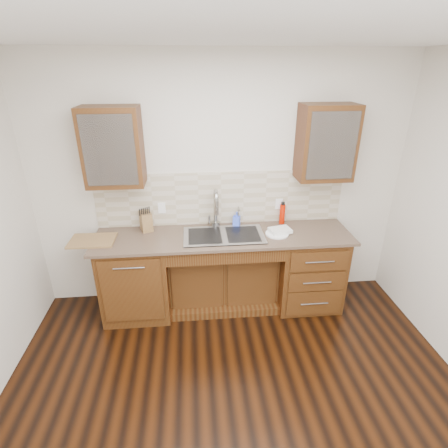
{
  "coord_description": "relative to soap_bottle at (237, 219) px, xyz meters",
  "views": [
    {
      "loc": [
        -0.31,
        -1.84,
        2.55
      ],
      "look_at": [
        0.0,
        1.4,
        1.05
      ],
      "focal_mm": 28.0,
      "sensor_mm": 36.0,
      "label": 1
    }
  ],
  "objects": [
    {
      "name": "base_cabinet_left",
      "position": [
        -1.11,
        -0.21,
        -0.55
      ],
      "size": [
        0.7,
        0.62,
        0.88
      ],
      "primitive_type": "cube",
      "color": "#593014",
      "rests_on": "ground"
    },
    {
      "name": "base_cabinet_right",
      "position": [
        0.79,
        -0.21,
        -0.55
      ],
      "size": [
        0.7,
        0.62,
        0.88
      ],
      "primitive_type": "cube",
      "color": "#593014",
      "rests_on": "ground"
    },
    {
      "name": "filter_tap",
      "position": [
        0.02,
        -0.0,
        0.04
      ],
      "size": [
        0.02,
        0.02,
        0.24
      ],
      "primitive_type": "cylinder",
      "color": "#999993",
      "rests_on": "countertop"
    },
    {
      "name": "plate",
      "position": [
        0.4,
        -0.26,
        -0.07
      ],
      "size": [
        0.25,
        0.25,
        0.01
      ],
      "primitive_type": "cylinder",
      "rotation": [
        0.0,
        0.0,
        -0.02
      ],
      "color": "white",
      "rests_on": "countertop"
    },
    {
      "name": "backsplash",
      "position": [
        -0.16,
        0.08,
        0.21
      ],
      "size": [
        2.7,
        0.02,
        0.59
      ],
      "primitive_type": "cube",
      "color": "beige",
      "rests_on": "wall_back"
    },
    {
      "name": "wall_back",
      "position": [
        -0.16,
        0.15,
        0.36
      ],
      "size": [
        4.0,
        0.1,
        2.7
      ],
      "primitive_type": "cube",
      "color": "beige",
      "rests_on": "ground"
    },
    {
      "name": "cup_left_b",
      "position": [
        -1.17,
        -0.07,
        0.78
      ],
      "size": [
        0.12,
        0.12,
        0.09
      ],
      "primitive_type": "imported",
      "rotation": [
        0.0,
        0.0,
        0.24
      ],
      "color": "silver",
      "rests_on": "upper_cabinet_left"
    },
    {
      "name": "ceiling",
      "position": [
        -0.16,
        -1.65,
        1.76
      ],
      "size": [
        4.0,
        3.5,
        0.1
      ],
      "primitive_type": "cube",
      "color": "white",
      "rests_on": "wall_back"
    },
    {
      "name": "soap_bottle",
      "position": [
        0.0,
        0.0,
        0.0
      ],
      "size": [
        0.09,
        0.09,
        0.16
      ],
      "primitive_type": "imported",
      "rotation": [
        0.0,
        0.0,
        -0.34
      ],
      "color": "#4363F5",
      "rests_on": "countertop"
    },
    {
      "name": "sink",
      "position": [
        -0.16,
        -0.24,
        -0.17
      ],
      "size": [
        0.84,
        0.46,
        0.19
      ],
      "primitive_type": "cube",
      "color": "#9E9EA5",
      "rests_on": "countertop"
    },
    {
      "name": "faucet",
      "position": [
        -0.23,
        -0.01,
        0.12
      ],
      "size": [
        0.04,
        0.04,
        0.4
      ],
      "primitive_type": "cylinder",
      "color": "#999993",
      "rests_on": "countertop"
    },
    {
      "name": "outlet_left",
      "position": [
        -0.81,
        0.07,
        0.13
      ],
      "size": [
        0.08,
        0.01,
        0.12
      ],
      "primitive_type": "cube",
      "color": "white",
      "rests_on": "backsplash"
    },
    {
      "name": "upper_cabinet_right",
      "position": [
        0.89,
        -0.07,
        0.83
      ],
      "size": [
        0.55,
        0.34,
        0.75
      ],
      "primitive_type": "cube",
      "color": "#593014",
      "rests_on": "wall_back"
    },
    {
      "name": "cutting_board",
      "position": [
        -1.5,
        -0.25,
        -0.07
      ],
      "size": [
        0.45,
        0.32,
        0.02
      ],
      "primitive_type": "cube",
      "rotation": [
        0.0,
        0.0,
        -0.02
      ],
      "color": "brown",
      "rests_on": "countertop"
    },
    {
      "name": "dish_towel",
      "position": [
        0.44,
        -0.23,
        -0.05
      ],
      "size": [
        0.25,
        0.2,
        0.03
      ],
      "primitive_type": "cube",
      "rotation": [
        0.0,
        0.0,
        0.22
      ],
      "color": "white",
      "rests_on": "plate"
    },
    {
      "name": "countertop",
      "position": [
        -0.16,
        -0.23,
        -0.1
      ],
      "size": [
        2.7,
        0.65,
        0.03
      ],
      "primitive_type": "cube",
      "color": "#84705B",
      "rests_on": "base_cabinet_left"
    },
    {
      "name": "cup_right_a",
      "position": [
        0.79,
        -0.07,
        0.78
      ],
      "size": [
        0.14,
        0.14,
        0.09
      ],
      "primitive_type": "imported",
      "rotation": [
        0.0,
        0.0,
        0.23
      ],
      "color": "white",
      "rests_on": "upper_cabinet_right"
    },
    {
      "name": "cup_left_a",
      "position": [
        -1.35,
        -0.07,
        0.79
      ],
      "size": [
        0.16,
        0.16,
        0.1
      ],
      "primitive_type": "imported",
      "rotation": [
        0.0,
        0.0,
        0.24
      ],
      "color": "silver",
      "rests_on": "upper_cabinet_left"
    },
    {
      "name": "knife_block",
      "position": [
        -0.98,
        -0.01,
        0.02
      ],
      "size": [
        0.16,
        0.21,
        0.2
      ],
      "primitive_type": "cube",
      "rotation": [
        0.0,
        0.0,
        0.32
      ],
      "color": "#A6704B",
      "rests_on": "countertop"
    },
    {
      "name": "upper_cabinet_left",
      "position": [
        -1.21,
        -0.07,
        0.83
      ],
      "size": [
        0.55,
        0.34,
        0.75
      ],
      "primitive_type": "cube",
      "color": "#593014",
      "rests_on": "wall_back"
    },
    {
      "name": "water_bottle",
      "position": [
        0.51,
        0.0,
        0.03
      ],
      "size": [
        0.07,
        0.07,
        0.23
      ],
      "primitive_type": "cylinder",
      "rotation": [
        0.0,
        0.0,
        0.1
      ],
      "color": "#BF1701",
      "rests_on": "countertop"
    },
    {
      "name": "cup_right_b",
      "position": [
        1.0,
        -0.07,
        0.78
      ],
      "size": [
        0.13,
        0.13,
        0.1
      ],
      "primitive_type": "imported",
      "rotation": [
        0.0,
        0.0,
        -0.26
      ],
      "color": "silver",
      "rests_on": "upper_cabinet_right"
    },
    {
      "name": "ground",
      "position": [
        -0.16,
        -1.65,
        -1.04
      ],
      "size": [
        4.0,
        3.5,
        0.1
      ],
      "primitive_type": "cube",
      "color": "black"
    },
    {
      "name": "base_cabinet_center",
      "position": [
        -0.16,
        -0.12,
        -0.64
      ],
      "size": [
        1.2,
        0.44,
        0.7
      ],
      "primitive_type": "cube",
      "color": "#593014",
      "rests_on": "ground"
    },
    {
      "name": "outlet_right",
      "position": [
        0.49,
        0.07,
        0.13
      ],
      "size": [
        0.08,
        0.01,
        0.12
      ],
      "primitive_type": "cube",
      "color": "white",
      "rests_on": "backsplash"
    }
  ]
}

